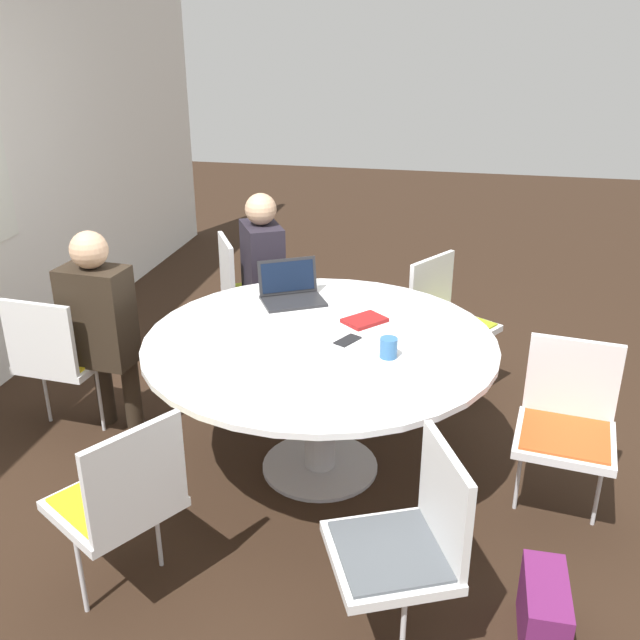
% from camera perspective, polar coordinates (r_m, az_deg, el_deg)
% --- Properties ---
extents(ground_plane, '(16.00, 16.00, 0.00)m').
position_cam_1_polar(ground_plane, '(3.88, 0.00, -11.69)').
color(ground_plane, black).
extents(conference_table, '(1.74, 1.74, 0.76)m').
position_cam_1_polar(conference_table, '(3.56, 0.00, -3.26)').
color(conference_table, '#B7B7BC').
rests_on(conference_table, ground_plane).
extents(chair_0, '(0.59, 0.58, 0.85)m').
position_cam_1_polar(chair_0, '(4.93, -5.92, 2.70)').
color(chair_0, silver).
rests_on(chair_0, ground_plane).
extents(chair_1, '(0.45, 0.47, 0.85)m').
position_cam_1_polar(chair_1, '(4.20, -20.24, -2.48)').
color(chair_1, silver).
rests_on(chair_1, ground_plane).
extents(chair_2, '(0.59, 0.59, 0.85)m').
position_cam_1_polar(chair_2, '(2.95, -15.59, -13.36)').
color(chair_2, silver).
rests_on(chair_2, ground_plane).
extents(chair_3, '(0.57, 0.56, 0.85)m').
position_cam_1_polar(chair_3, '(2.68, 7.09, -16.86)').
color(chair_3, silver).
rests_on(chair_3, ground_plane).
extents(chair_4, '(0.48, 0.49, 0.85)m').
position_cam_1_polar(chair_4, '(3.52, 19.18, -7.45)').
color(chair_4, silver).
rests_on(chair_4, ground_plane).
extents(chair_5, '(0.60, 0.59, 0.85)m').
position_cam_1_polar(chair_5, '(4.50, 10.08, 0.41)').
color(chair_5, silver).
rests_on(chair_5, ground_plane).
extents(person_0, '(0.42, 0.37, 1.20)m').
position_cam_1_polar(person_0, '(4.66, -4.42, 4.08)').
color(person_0, '#231E28').
rests_on(person_0, ground_plane).
extents(person_1, '(0.28, 0.38, 1.20)m').
position_cam_1_polar(person_1, '(4.05, -17.20, 0.04)').
color(person_1, '#2D2319').
rests_on(person_1, ground_plane).
extents(laptop, '(0.39, 0.42, 0.21)m').
position_cam_1_polar(laptop, '(3.97, -2.35, 2.34)').
color(laptop, '#232326').
rests_on(laptop, conference_table).
extents(spiral_notebook, '(0.26, 0.25, 0.02)m').
position_cam_1_polar(spiral_notebook, '(3.70, 3.58, -0.03)').
color(spiral_notebook, maroon).
rests_on(spiral_notebook, conference_table).
extents(coffee_cup, '(0.08, 0.08, 0.10)m').
position_cam_1_polar(coffee_cup, '(3.32, 5.51, -2.22)').
color(coffee_cup, '#33669E').
rests_on(coffee_cup, conference_table).
extents(cell_phone, '(0.16, 0.13, 0.01)m').
position_cam_1_polar(cell_phone, '(3.49, 2.24, -1.60)').
color(cell_phone, black).
rests_on(cell_phone, conference_table).
extents(handbag, '(0.36, 0.16, 0.28)m').
position_cam_1_polar(handbag, '(3.04, 17.44, -21.47)').
color(handbag, '#661E56').
rests_on(handbag, ground_plane).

